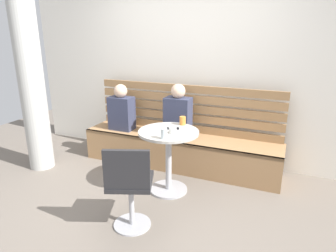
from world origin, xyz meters
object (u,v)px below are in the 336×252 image
(person_adult, at_px, (178,114))
(booth_bench, at_px, (179,151))
(phone_on_table, at_px, (173,128))
(person_child_left, at_px, (121,110))
(cup_tumbler_orange, at_px, (183,121))
(cafe_table, at_px, (169,149))
(white_chair, at_px, (130,185))
(cup_ceramic_white, at_px, (173,130))
(cup_water_clear, at_px, (164,134))

(person_adult, bearing_deg, booth_bench, 14.34)
(booth_bench, bearing_deg, phone_on_table, -76.31)
(person_child_left, xyz_separation_m, cup_tumbler_orange, (1.07, -0.37, 0.06))
(cafe_table, bearing_deg, phone_on_table, 79.86)
(person_adult, xyz_separation_m, phone_on_table, (0.16, -0.58, -0.01))
(white_chair, xyz_separation_m, cup_tumbler_orange, (0.10, 1.09, 0.33))
(person_adult, relative_size, cup_ceramic_white, 8.91)
(cup_tumbler_orange, bearing_deg, cup_water_clear, -90.76)
(white_chair, height_order, cup_ceramic_white, white_chair)
(cafe_table, distance_m, phone_on_table, 0.24)
(cup_ceramic_white, bearing_deg, cup_tumbler_orange, 91.98)
(booth_bench, relative_size, cup_ceramic_white, 33.75)
(cup_tumbler_orange, xyz_separation_m, phone_on_table, (-0.05, -0.19, -0.05))
(cafe_table, relative_size, person_child_left, 1.13)
(cup_water_clear, relative_size, cup_ceramic_white, 1.38)
(person_child_left, bearing_deg, white_chair, -56.46)
(person_adult, bearing_deg, cup_water_clear, -77.58)
(cup_tumbler_orange, bearing_deg, person_child_left, 161.01)
(cafe_table, xyz_separation_m, phone_on_table, (0.02, 0.09, 0.23))
(person_child_left, xyz_separation_m, phone_on_table, (1.02, -0.55, 0.01))
(person_adult, xyz_separation_m, cup_tumbler_orange, (0.21, -0.39, 0.03))
(person_adult, relative_size, phone_on_table, 5.09)
(booth_bench, bearing_deg, white_chair, -86.69)
(cafe_table, bearing_deg, white_chair, -92.87)
(person_adult, bearing_deg, cafe_table, -77.57)
(cup_tumbler_orange, distance_m, phone_on_table, 0.20)
(cup_water_clear, xyz_separation_m, cup_ceramic_white, (0.02, 0.19, -0.02))
(white_chair, distance_m, cup_water_clear, 0.65)
(booth_bench, xyz_separation_m, white_chair, (0.09, -1.48, 0.24))
(booth_bench, distance_m, cafe_table, 0.74)
(cafe_table, distance_m, person_child_left, 1.21)
(person_adult, relative_size, cup_water_clear, 6.48)
(cup_water_clear, height_order, phone_on_table, cup_water_clear)
(booth_bench, height_order, cup_tumbler_orange, cup_tumbler_orange)
(cafe_table, xyz_separation_m, cup_tumbler_orange, (0.06, 0.28, 0.27))
(white_chair, xyz_separation_m, cup_ceramic_white, (0.12, 0.75, 0.31))
(cup_ceramic_white, bearing_deg, phone_on_table, 111.33)
(white_chair, relative_size, cup_ceramic_white, 10.63)
(cafe_table, relative_size, white_chair, 0.87)
(cup_tumbler_orange, distance_m, cup_ceramic_white, 0.34)
(booth_bench, bearing_deg, cup_water_clear, -78.86)
(booth_bench, distance_m, cup_water_clear, 1.10)
(person_adult, bearing_deg, cup_tumbler_orange, -61.67)
(cup_water_clear, distance_m, cup_tumbler_orange, 0.53)
(cafe_table, xyz_separation_m, cup_ceramic_white, (0.07, -0.06, 0.26))
(cafe_table, height_order, phone_on_table, phone_on_table)
(white_chair, relative_size, cup_water_clear, 7.73)
(cup_water_clear, bearing_deg, person_child_left, 139.69)
(booth_bench, relative_size, cup_water_clear, 24.55)
(white_chair, xyz_separation_m, cup_water_clear, (0.10, 0.55, 0.33))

